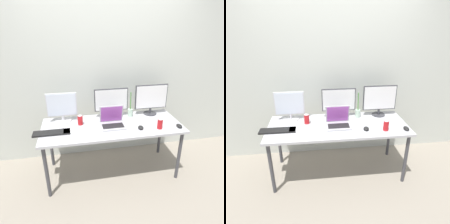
{
  "view_description": "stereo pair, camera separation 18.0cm",
  "coord_description": "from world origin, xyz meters",
  "views": [
    {
      "loc": [
        -0.45,
        -2.25,
        1.92
      ],
      "look_at": [
        0.0,
        0.0,
        0.92
      ],
      "focal_mm": 32.0,
      "sensor_mm": 36.0,
      "label": 1
    },
    {
      "loc": [
        -0.27,
        -2.28,
        1.92
      ],
      "look_at": [
        0.0,
        0.0,
        0.92
      ],
      "focal_mm": 32.0,
      "sensor_mm": 36.0,
      "label": 2
    }
  ],
  "objects": [
    {
      "name": "keyboard_main",
      "position": [
        -0.75,
        -0.08,
        0.75
      ],
      "size": [
        0.44,
        0.13,
        0.02
      ],
      "primitive_type": "cube",
      "rotation": [
        0.0,
        0.0,
        0.0
      ],
      "color": "black",
      "rests_on": "work_desk"
    },
    {
      "name": "soda_can_near_keyboard",
      "position": [
        -0.4,
        0.09,
        0.8
      ],
      "size": [
        0.07,
        0.07,
        0.13
      ],
      "color": "red",
      "rests_on": "work_desk"
    },
    {
      "name": "mouse_by_laptop",
      "position": [
        0.33,
        -0.18,
        0.76
      ],
      "size": [
        0.08,
        0.1,
        0.04
      ],
      "primitive_type": "ellipsoid",
      "rotation": [
        0.0,
        0.0,
        -0.16
      ],
      "color": "black",
      "rests_on": "work_desk"
    },
    {
      "name": "ground_plane",
      "position": [
        0.0,
        0.0,
        0.0
      ],
      "size": [
        16.0,
        16.0,
        0.0
      ],
      "primitive_type": "plane",
      "color": "gray"
    },
    {
      "name": "bamboo_vase",
      "position": [
        0.3,
        0.21,
        0.81
      ],
      "size": [
        0.07,
        0.07,
        0.35
      ],
      "color": "#B2D1B7",
      "rests_on": "work_desk"
    },
    {
      "name": "work_desk",
      "position": [
        0.0,
        0.0,
        0.68
      ],
      "size": [
        1.78,
        0.73,
        0.74
      ],
      "color": "#424247",
      "rests_on": "ground"
    },
    {
      "name": "keyboard_aux",
      "position": [
        -0.39,
        -0.08,
        0.75
      ],
      "size": [
        0.44,
        0.15,
        0.02
      ],
      "primitive_type": "cube",
      "rotation": [
        0.0,
        0.0,
        0.02
      ],
      "color": "white",
      "rests_on": "work_desk"
    },
    {
      "name": "monitor_right",
      "position": [
        0.61,
        0.24,
        0.97
      ],
      "size": [
        0.47,
        0.19,
        0.43
      ],
      "color": "#38383D",
      "rests_on": "work_desk"
    },
    {
      "name": "laptop_silver",
      "position": [
        -0.0,
        -0.02,
        0.8
      ],
      "size": [
        0.3,
        0.25,
        0.26
      ],
      "color": "#B7B7BC",
      "rests_on": "work_desk"
    },
    {
      "name": "mouse_by_keyboard",
      "position": [
        0.82,
        -0.23,
        0.76
      ],
      "size": [
        0.06,
        0.1,
        0.04
      ],
      "primitive_type": "ellipsoid",
      "rotation": [
        0.0,
        0.0,
        -0.01
      ],
      "color": "black",
      "rests_on": "work_desk"
    },
    {
      "name": "soda_can_by_laptop",
      "position": [
        0.56,
        -0.21,
        0.8
      ],
      "size": [
        0.07,
        0.07,
        0.13
      ],
      "color": "red",
      "rests_on": "work_desk"
    },
    {
      "name": "monitor_left",
      "position": [
        -0.62,
        0.23,
        0.94
      ],
      "size": [
        0.39,
        0.21,
        0.39
      ],
      "color": "silver",
      "rests_on": "work_desk"
    },
    {
      "name": "monitor_center",
      "position": [
        0.04,
        0.25,
        0.96
      ],
      "size": [
        0.46,
        0.17,
        0.41
      ],
      "color": "#38383D",
      "rests_on": "work_desk"
    },
    {
      "name": "wall_back",
      "position": [
        0.0,
        0.59,
        1.3
      ],
      "size": [
        7.0,
        0.08,
        2.6
      ],
      "primitive_type": "cube",
      "color": "silver",
      "rests_on": "ground"
    }
  ]
}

